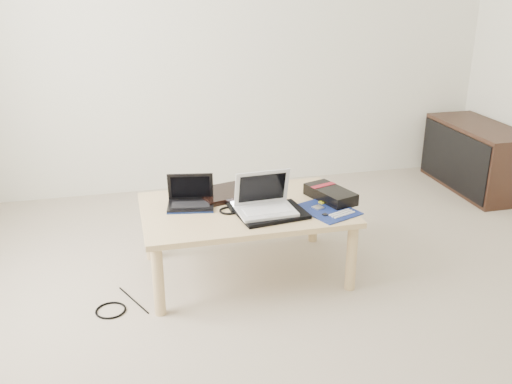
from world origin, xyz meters
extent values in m
plane|color=#C2B19E|center=(0.00, 0.00, 0.00)|extent=(4.00, 4.00, 0.00)
cube|color=white|center=(0.00, 2.05, 1.30)|extent=(4.00, 0.10, 2.60)
cube|color=tan|center=(-0.24, 0.57, 0.39)|extent=(1.10, 0.70, 0.03)
cylinder|color=tan|center=(-0.74, 0.27, 0.18)|extent=(0.06, 0.06, 0.37)
cylinder|color=tan|center=(0.26, 0.27, 0.18)|extent=(0.06, 0.06, 0.37)
cylinder|color=tan|center=(-0.74, 0.87, 0.18)|extent=(0.06, 0.06, 0.37)
cylinder|color=tan|center=(0.26, 0.87, 0.18)|extent=(0.06, 0.06, 0.37)
cube|color=#372116|center=(1.78, 1.45, 0.25)|extent=(0.40, 0.90, 0.50)
cube|color=black|center=(1.58, 1.45, 0.25)|extent=(0.02, 0.86, 0.44)
cube|color=black|center=(-0.31, 0.75, 0.41)|extent=(0.34, 0.31, 0.03)
cube|color=black|center=(-0.52, 0.63, 0.41)|extent=(0.27, 0.21, 0.02)
cube|color=black|center=(-0.52, 0.63, 0.42)|extent=(0.21, 0.13, 0.00)
cube|color=black|center=(-0.53, 0.57, 0.42)|extent=(0.06, 0.03, 0.00)
cube|color=black|center=(-0.51, 0.70, 0.50)|extent=(0.25, 0.09, 0.16)
cube|color=black|center=(-0.51, 0.69, 0.49)|extent=(0.21, 0.07, 0.13)
cube|color=#0D1D4D|center=(-0.54, 0.55, 0.40)|extent=(0.24, 0.05, 0.01)
cube|color=black|center=(-0.21, 0.60, 0.41)|extent=(0.24, 0.19, 0.01)
cube|color=silver|center=(-0.21, 0.60, 0.41)|extent=(0.20, 0.15, 0.00)
cube|color=silver|center=(-0.07, 0.55, 0.41)|extent=(0.09, 0.22, 0.02)
cube|color=#9A9B9F|center=(-0.07, 0.55, 0.42)|extent=(0.07, 0.18, 0.00)
cube|color=black|center=(-0.13, 0.43, 0.41)|extent=(0.37, 0.29, 0.02)
cube|color=silver|center=(-0.16, 0.43, 0.43)|extent=(0.30, 0.22, 0.01)
cube|color=white|center=(-0.16, 0.42, 0.44)|extent=(0.24, 0.13, 0.00)
cube|color=silver|center=(-0.15, 0.35, 0.44)|extent=(0.07, 0.03, 0.00)
cube|color=silver|center=(-0.16, 0.50, 0.53)|extent=(0.29, 0.07, 0.19)
cube|color=black|center=(-0.16, 0.50, 0.53)|extent=(0.25, 0.05, 0.15)
cube|color=#0C1451|center=(0.17, 0.42, 0.40)|extent=(0.33, 0.37, 0.01)
cube|color=silver|center=(0.13, 0.44, 0.41)|extent=(0.07, 0.07, 0.01)
cube|color=yellow|center=(0.20, 0.53, 0.41)|extent=(0.10, 0.05, 0.01)
cube|color=yellow|center=(0.21, 0.51, 0.41)|extent=(0.10, 0.05, 0.01)
cube|color=silver|center=(0.22, 0.36, 0.41)|extent=(0.13, 0.06, 0.01)
cube|color=silver|center=(0.22, 0.34, 0.41)|extent=(0.13, 0.06, 0.01)
cube|color=silver|center=(0.23, 0.32, 0.41)|extent=(0.13, 0.06, 0.01)
cube|color=black|center=(0.13, 0.35, 0.41)|extent=(0.03, 0.03, 0.01)
cube|color=black|center=(0.24, 0.56, 0.43)|extent=(0.24, 0.33, 0.06)
cube|color=maroon|center=(0.22, 0.62, 0.47)|extent=(0.15, 0.08, 0.00)
torus|color=black|center=(-0.34, 0.53, 0.41)|extent=(0.11, 0.11, 0.01)
torus|color=black|center=(-0.98, 0.35, 0.01)|extent=(0.15, 0.15, 0.01)
cylinder|color=black|center=(-0.86, 0.42, 0.00)|extent=(0.14, 0.28, 0.01)
camera|label=1|loc=(-0.86, -2.18, 1.58)|focal=40.00mm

